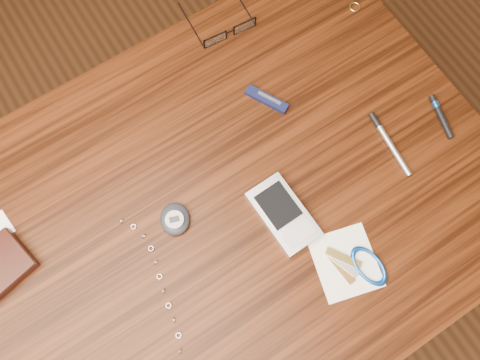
{
  "coord_description": "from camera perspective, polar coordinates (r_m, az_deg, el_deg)",
  "views": [
    {
      "loc": [
        -0.04,
        -0.17,
        1.51
      ],
      "look_at": [
        0.08,
        0.02,
        0.76
      ],
      "focal_mm": 35.0,
      "sensor_mm": 36.0,
      "label": 1
    }
  ],
  "objects": [
    {
      "name": "desk",
      "position": [
        0.88,
        -3.48,
        -5.87
      ],
      "size": [
        1.0,
        0.7,
        0.75
      ],
      "color": "#361708",
      "rests_on": "ground"
    },
    {
      "name": "gold_ring",
      "position": [
        0.97,
        13.79,
        19.82
      ],
      "size": [
        0.03,
        0.03,
        0.0
      ],
      "primitive_type": "torus",
      "rotation": [
        0.0,
        0.0,
        0.15
      ],
      "color": "#F2D667",
      "rests_on": "desk"
    },
    {
      "name": "notepad_keys",
      "position": [
        0.78,
        14.16,
        -9.95
      ],
      "size": [
        0.12,
        0.13,
        0.01
      ],
      "color": "white",
      "rests_on": "desk"
    },
    {
      "name": "eyeglasses",
      "position": [
        0.91,
        -1.44,
        17.77
      ],
      "size": [
        0.12,
        0.12,
        0.02
      ],
      "color": "black",
      "rests_on": "desk"
    },
    {
      "name": "pocket_knife",
      "position": [
        0.84,
        3.27,
        9.79
      ],
      "size": [
        0.05,
        0.08,
        0.01
      ],
      "color": "#0F1234",
      "rests_on": "desk"
    },
    {
      "name": "silver_pen",
      "position": [
        0.85,
        17.47,
        4.78
      ],
      "size": [
        0.02,
        0.13,
        0.01
      ],
      "color": "#AEAEB2",
      "rests_on": "desk"
    },
    {
      "name": "pda_phone",
      "position": [
        0.77,
        5.29,
        -4.18
      ],
      "size": [
        0.07,
        0.13,
        0.02
      ],
      "color": "#B8B8BD",
      "rests_on": "desk"
    },
    {
      "name": "pedometer",
      "position": [
        0.77,
        -7.94,
        -4.72
      ],
      "size": [
        0.06,
        0.07,
        0.02
      ],
      "color": "#1E222A",
      "rests_on": "desk"
    },
    {
      "name": "ground",
      "position": [
        1.52,
        -2.03,
        -10.51
      ],
      "size": [
        3.8,
        3.8,
        0.0
      ],
      "primitive_type": "plane",
      "color": "#472814",
      "rests_on": "ground"
    },
    {
      "name": "black_blue_pen",
      "position": [
        0.9,
        23.26,
        7.29
      ],
      "size": [
        0.03,
        0.08,
        0.01
      ],
      "color": "black",
      "rests_on": "desk"
    }
  ]
}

